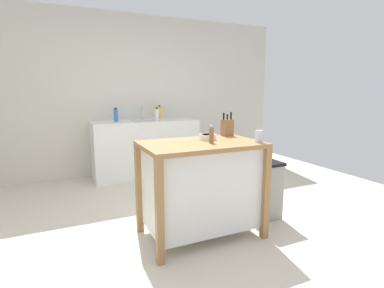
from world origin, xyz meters
TOP-DOWN VIEW (x-y plane):
  - ground_plane at (0.00, 0.00)m, footprint 6.64×6.64m
  - wall_back at (0.00, 2.47)m, footprint 5.64×0.10m
  - kitchen_island at (0.15, -0.10)m, footprint 1.09×0.69m
  - knife_block at (0.58, 0.15)m, footprint 0.11×0.09m
  - bowl_ceramic_wide at (0.27, 0.00)m, footprint 0.16×0.16m
  - drinking_cup at (0.63, -0.33)m, footprint 0.07×0.07m
  - pepper_grinder at (0.22, -0.17)m, footprint 0.04×0.04m
  - trash_bin at (0.94, -0.04)m, footprint 0.36×0.28m
  - sink_counter at (0.25, 2.12)m, footprint 1.66×0.60m
  - sink_faucet at (0.25, 2.26)m, footprint 0.02×0.02m
  - bottle_dish_soap at (0.53, 2.23)m, footprint 0.05×0.05m
  - bottle_hand_soap at (0.42, 2.02)m, footprint 0.06×0.06m
  - bottle_spray_cleaner at (-0.21, 2.13)m, footprint 0.06×0.06m

SIDE VIEW (x-z plane):
  - ground_plane at x=0.00m, z-range 0.00..0.00m
  - trash_bin at x=0.94m, z-range 0.00..0.63m
  - sink_counter at x=0.25m, z-range 0.00..0.91m
  - kitchen_island at x=0.15m, z-range 0.05..0.97m
  - bowl_ceramic_wide at x=0.27m, z-range 0.91..0.97m
  - drinking_cup at x=0.63m, z-range 0.91..1.03m
  - pepper_grinder at x=0.22m, z-range 0.91..1.07m
  - knife_block at x=0.58m, z-range 0.88..1.13m
  - bottle_hand_soap at x=0.42m, z-range 0.90..1.11m
  - bottle_spray_cleaner at x=-0.21m, z-range 0.90..1.11m
  - bottle_dish_soap at x=0.53m, z-range 0.90..1.13m
  - sink_faucet at x=0.25m, z-range 0.91..1.13m
  - wall_back at x=0.00m, z-range 0.00..2.60m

